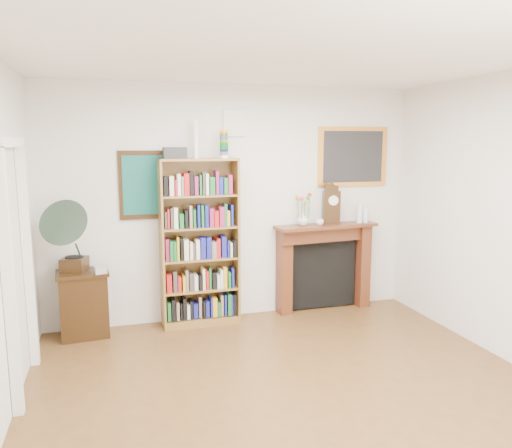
{
  "coord_description": "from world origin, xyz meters",
  "views": [
    {
      "loc": [
        -1.42,
        -3.31,
        2.13
      ],
      "look_at": [
        0.01,
        1.6,
        1.29
      ],
      "focal_mm": 35.0,
      "sensor_mm": 36.0,
      "label": 1
    }
  ],
  "objects_px": {
    "gramophone": "(72,232)",
    "cd_stack": "(100,270)",
    "bottle_left": "(360,213)",
    "bottle_right": "(366,215)",
    "side_cabinet": "(84,304)",
    "teacup": "(320,222)",
    "mantel_clock": "(331,205)",
    "bookshelf": "(199,233)",
    "fireplace": "(324,259)",
    "flower_vase": "(303,219)"
  },
  "relations": [
    {
      "from": "fireplace",
      "to": "cd_stack",
      "type": "bearing_deg",
      "value": -179.67
    },
    {
      "from": "bookshelf",
      "to": "gramophone",
      "type": "height_order",
      "value": "bookshelf"
    },
    {
      "from": "cd_stack",
      "to": "flower_vase",
      "type": "height_order",
      "value": "flower_vase"
    },
    {
      "from": "teacup",
      "to": "bookshelf",
      "type": "bearing_deg",
      "value": 179.53
    },
    {
      "from": "gramophone",
      "to": "mantel_clock",
      "type": "distance_m",
      "value": 3.07
    },
    {
      "from": "cd_stack",
      "to": "teacup",
      "type": "xyz_separation_m",
      "value": [
        2.62,
        0.16,
        0.37
      ]
    },
    {
      "from": "cd_stack",
      "to": "mantel_clock",
      "type": "distance_m",
      "value": 2.86
    },
    {
      "from": "teacup",
      "to": "bottle_left",
      "type": "bearing_deg",
      "value": 4.04
    },
    {
      "from": "gramophone",
      "to": "cd_stack",
      "type": "relative_size",
      "value": 6.76
    },
    {
      "from": "flower_vase",
      "to": "teacup",
      "type": "bearing_deg",
      "value": -12.83
    },
    {
      "from": "side_cabinet",
      "to": "bottle_left",
      "type": "xyz_separation_m",
      "value": [
        3.37,
        0.06,
        0.87
      ]
    },
    {
      "from": "bottle_left",
      "to": "bookshelf",
      "type": "bearing_deg",
      "value": -179.24
    },
    {
      "from": "teacup",
      "to": "bottle_right",
      "type": "relative_size",
      "value": 0.48
    },
    {
      "from": "mantel_clock",
      "to": "bottle_right",
      "type": "bearing_deg",
      "value": 7.78
    },
    {
      "from": "bookshelf",
      "to": "cd_stack",
      "type": "height_order",
      "value": "bookshelf"
    },
    {
      "from": "fireplace",
      "to": "gramophone",
      "type": "xyz_separation_m",
      "value": [
        -2.99,
        -0.22,
        0.54
      ]
    },
    {
      "from": "fireplace",
      "to": "cd_stack",
      "type": "xyz_separation_m",
      "value": [
        -2.72,
        -0.25,
        0.13
      ]
    },
    {
      "from": "bookshelf",
      "to": "bottle_right",
      "type": "distance_m",
      "value": 2.15
    },
    {
      "from": "bottle_left",
      "to": "bottle_right",
      "type": "bearing_deg",
      "value": -4.99
    },
    {
      "from": "side_cabinet",
      "to": "teacup",
      "type": "relative_size",
      "value": 7.72
    },
    {
      "from": "flower_vase",
      "to": "bottle_right",
      "type": "distance_m",
      "value": 0.85
    },
    {
      "from": "mantel_clock",
      "to": "bottle_left",
      "type": "bearing_deg",
      "value": 7.97
    },
    {
      "from": "side_cabinet",
      "to": "gramophone",
      "type": "relative_size",
      "value": 0.91
    },
    {
      "from": "side_cabinet",
      "to": "fireplace",
      "type": "relative_size",
      "value": 0.55
    },
    {
      "from": "fireplace",
      "to": "mantel_clock",
      "type": "bearing_deg",
      "value": -25.74
    },
    {
      "from": "bottle_left",
      "to": "bottle_right",
      "type": "distance_m",
      "value": 0.09
    },
    {
      "from": "mantel_clock",
      "to": "teacup",
      "type": "distance_m",
      "value": 0.27
    },
    {
      "from": "cd_stack",
      "to": "bottle_right",
      "type": "bearing_deg",
      "value": 3.31
    },
    {
      "from": "bottle_left",
      "to": "bottle_right",
      "type": "relative_size",
      "value": 1.2
    },
    {
      "from": "side_cabinet",
      "to": "flower_vase",
      "type": "distance_m",
      "value": 2.73
    },
    {
      "from": "side_cabinet",
      "to": "bottle_left",
      "type": "relative_size",
      "value": 3.08
    },
    {
      "from": "mantel_clock",
      "to": "bottle_left",
      "type": "relative_size",
      "value": 2.01
    },
    {
      "from": "fireplace",
      "to": "gramophone",
      "type": "distance_m",
      "value": 3.04
    },
    {
      "from": "gramophone",
      "to": "flower_vase",
      "type": "relative_size",
      "value": 5.34
    },
    {
      "from": "fireplace",
      "to": "side_cabinet",
      "type": "bearing_deg",
      "value": 177.4
    },
    {
      "from": "fireplace",
      "to": "mantel_clock",
      "type": "xyz_separation_m",
      "value": [
        0.08,
        -0.03,
        0.69
      ]
    },
    {
      "from": "side_cabinet",
      "to": "mantel_clock",
      "type": "xyz_separation_m",
      "value": [
        2.99,
        0.09,
        0.98
      ]
    },
    {
      "from": "mantel_clock",
      "to": "bookshelf",
      "type": "bearing_deg",
      "value": -166.26
    },
    {
      "from": "mantel_clock",
      "to": "bottle_left",
      "type": "xyz_separation_m",
      "value": [
        0.38,
        -0.03,
        -0.11
      ]
    },
    {
      "from": "cd_stack",
      "to": "flower_vase",
      "type": "relative_size",
      "value": 0.79
    },
    {
      "from": "teacup",
      "to": "bottle_left",
      "type": "xyz_separation_m",
      "value": [
        0.57,
        0.04,
        0.08
      ]
    },
    {
      "from": "fireplace",
      "to": "gramophone",
      "type": "height_order",
      "value": "gramophone"
    },
    {
      "from": "teacup",
      "to": "bottle_left",
      "type": "height_order",
      "value": "bottle_left"
    },
    {
      "from": "teacup",
      "to": "flower_vase",
      "type": "bearing_deg",
      "value": 167.17
    },
    {
      "from": "gramophone",
      "to": "cd_stack",
      "type": "distance_m",
      "value": 0.5
    },
    {
      "from": "bookshelf",
      "to": "cd_stack",
      "type": "xyz_separation_m",
      "value": [
        -1.11,
        -0.17,
        -0.31
      ]
    },
    {
      "from": "cd_stack",
      "to": "bottle_left",
      "type": "xyz_separation_m",
      "value": [
        3.18,
        0.2,
        0.46
      ]
    },
    {
      "from": "fireplace",
      "to": "teacup",
      "type": "distance_m",
      "value": 0.52
    },
    {
      "from": "bookshelf",
      "to": "cd_stack",
      "type": "distance_m",
      "value": 1.17
    },
    {
      "from": "fireplace",
      "to": "bottle_right",
      "type": "bearing_deg",
      "value": -11.51
    }
  ]
}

